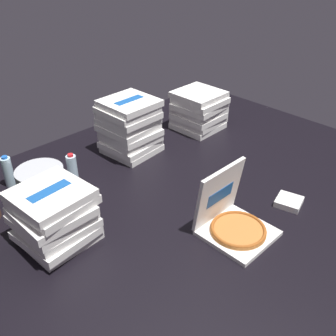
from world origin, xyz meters
TOP-DOWN VIEW (x-y plane):
  - ground_plane at (0.00, 0.00)m, footprint 3.20×2.40m
  - open_pizza_box at (-0.09, -0.47)m, footprint 0.35×0.37m
  - pizza_stack_center_near at (0.77, 0.54)m, footprint 0.39×0.39m
  - pizza_stack_right_near at (0.10, 0.63)m, footprint 0.40×0.40m
  - pizza_stack_left_mid at (-0.82, 0.15)m, footprint 0.41×0.41m
  - ice_bucket at (-0.64, 0.64)m, footprint 0.30×0.30m
  - water_bottle_0 at (-0.76, 0.84)m, footprint 0.07×0.07m
  - water_bottle_1 at (-0.45, 0.57)m, footprint 0.07×0.07m
  - water_bottle_2 at (-0.67, 0.42)m, footprint 0.07×0.07m
  - napkin_pile at (0.37, -0.57)m, footprint 0.18×0.18m

SIDE VIEW (x-z plane):
  - ground_plane at x=0.00m, z-range -0.02..0.00m
  - napkin_pile at x=0.37m, z-range 0.00..0.04m
  - open_pizza_box at x=-0.09m, z-range -0.11..0.26m
  - ice_bucket at x=-0.64m, z-range 0.00..0.15m
  - water_bottle_0 at x=-0.76m, z-range -0.01..0.22m
  - water_bottle_1 at x=-0.45m, z-range -0.01..0.22m
  - water_bottle_2 at x=-0.67m, z-range -0.01..0.22m
  - pizza_stack_center_near at x=0.77m, z-range 0.00..0.32m
  - pizza_stack_left_mid at x=-0.82m, z-range 0.00..0.33m
  - pizza_stack_right_near at x=0.10m, z-range 0.00..0.42m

